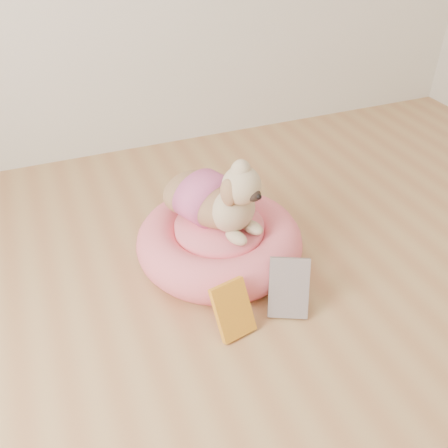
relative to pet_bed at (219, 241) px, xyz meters
name	(u,v)px	position (x,y,z in m)	size (l,w,h in m)	color
pet_bed	(219,241)	(0.00, 0.00, 0.00)	(0.67, 0.67, 0.17)	#F35F79
dog	(216,186)	(-0.01, 0.02, 0.25)	(0.31, 0.45, 0.33)	brown
book_yellow	(233,310)	(-0.10, -0.38, 0.01)	(0.13, 0.03, 0.20)	yellow
book_white	(289,288)	(0.12, -0.37, 0.02)	(0.14, 0.02, 0.22)	white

